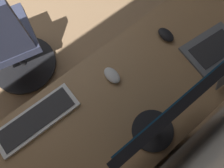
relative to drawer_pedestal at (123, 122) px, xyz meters
name	(u,v)px	position (x,y,z in m)	size (l,w,h in m)	color
desk	(118,110)	(0.03, -0.03, 0.31)	(1.99, 0.64, 0.73)	#936D47
drawer_pedestal	(123,122)	(0.00, 0.00, 0.00)	(0.40, 0.51, 0.69)	#936D47
monitor_primary	(164,120)	(-0.02, 0.16, 0.63)	(0.52, 0.20, 0.44)	black
keyboard_main	(37,119)	(0.37, -0.23, 0.39)	(0.42, 0.15, 0.02)	silver
mouse_main	(166,35)	(-0.44, -0.17, 0.40)	(0.06, 0.10, 0.03)	black
mouse_spare	(112,75)	(-0.05, -0.17, 0.40)	(0.06, 0.10, 0.03)	silver
office_chair	(5,47)	(0.30, -0.91, 0.11)	(0.56, 0.59, 0.97)	#383D56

